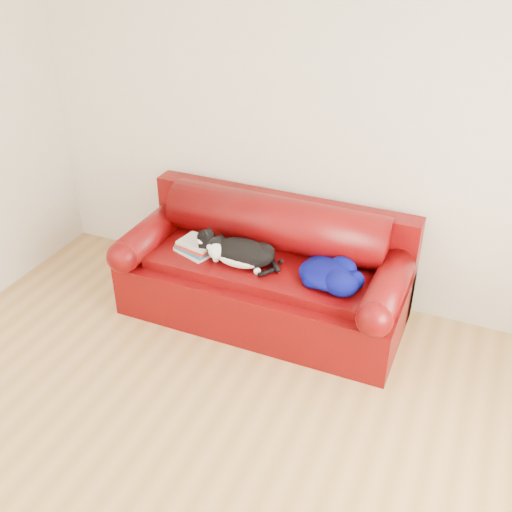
{
  "coord_description": "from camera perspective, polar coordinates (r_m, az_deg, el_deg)",
  "views": [
    {
      "loc": [
        1.27,
        -1.96,
        2.82
      ],
      "look_at": [
        -0.16,
        1.35,
        0.61
      ],
      "focal_mm": 42.0,
      "sensor_mm": 36.0,
      "label": 1
    }
  ],
  "objects": [
    {
      "name": "blanket",
      "position": [
        4.15,
        7.07,
        -1.65
      ],
      "size": [
        0.52,
        0.51,
        0.15
      ],
      "rotation": [
        0.0,
        0.0,
        -0.33
      ],
      "color": "#03024C",
      "rests_on": "sofa_base"
    },
    {
      "name": "cat",
      "position": [
        4.29,
        -1.42,
        0.25
      ],
      "size": [
        0.68,
        0.34,
        0.24
      ],
      "rotation": [
        0.0,
        0.0,
        0.2
      ],
      "color": "black",
      "rests_on": "sofa_base"
    },
    {
      "name": "sofa_back",
      "position": [
        4.57,
        1.93,
        1.59
      ],
      "size": [
        2.1,
        1.01,
        0.88
      ],
      "color": "#3B0204",
      "rests_on": "ground"
    },
    {
      "name": "sofa_base",
      "position": [
        4.54,
        0.72,
        -3.14
      ],
      "size": [
        2.1,
        0.9,
        0.5
      ],
      "color": "#3B0204",
      "rests_on": "ground"
    },
    {
      "name": "ground",
      "position": [
        3.66,
        -6.53,
        -19.15
      ],
      "size": [
        4.5,
        4.5,
        0.0
      ],
      "primitive_type": "plane",
      "color": "olive",
      "rests_on": "ground"
    },
    {
      "name": "room_shell",
      "position": [
        2.56,
        -6.15,
        4.55
      ],
      "size": [
        4.52,
        4.02,
        2.61
      ],
      "color": "beige",
      "rests_on": "ground"
    },
    {
      "name": "book_stack",
      "position": [
        4.48,
        -5.65,
        0.92
      ],
      "size": [
        0.34,
        0.3,
        0.1
      ],
      "rotation": [
        0.0,
        0.0,
        -0.26
      ],
      "color": "white",
      "rests_on": "sofa_base"
    }
  ]
}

